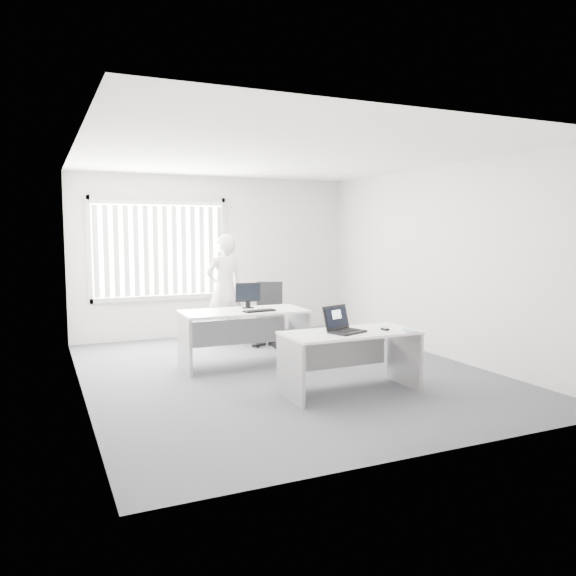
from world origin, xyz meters
name	(u,v)px	position (x,y,z in m)	size (l,w,h in m)	color
ground	(284,372)	(0.00, 0.00, 0.00)	(6.00, 6.00, 0.00)	#595A61
wall_back	(216,256)	(0.00, 3.00, 1.40)	(5.00, 0.02, 2.80)	silver
wall_front	(434,287)	(0.00, -3.00, 1.40)	(5.00, 0.02, 2.80)	silver
wall_left	(79,272)	(-2.50, 0.00, 1.40)	(0.02, 6.00, 2.80)	silver
wall_right	(439,262)	(2.50, 0.00, 1.40)	(0.02, 6.00, 2.80)	silver
ceiling	(284,156)	(0.00, 0.00, 2.80)	(5.00, 6.00, 0.02)	white
window	(160,249)	(-1.00, 2.96, 1.55)	(2.32, 0.06, 1.76)	#B3B3AE
blinds	(161,251)	(-1.00, 2.90, 1.52)	(2.20, 0.10, 1.50)	white
desk_near	(350,349)	(0.32, -1.16, 0.51)	(1.56, 0.74, 0.71)	silver
desk_far	(244,326)	(-0.36, 0.55, 0.55)	(1.71, 0.83, 0.77)	silver
office_chair	(270,326)	(0.51, 1.71, 0.32)	(0.74, 0.74, 1.02)	black
person	(225,289)	(-0.11, 2.18, 0.90)	(0.66, 0.43, 1.80)	silver
laptop	(347,320)	(0.24, -1.21, 0.86)	(0.39, 0.34, 0.30)	black
paper_sheet	(379,331)	(0.64, -1.25, 0.71)	(0.30, 0.21, 0.00)	silver
mouse	(385,329)	(0.72, -1.26, 0.73)	(0.06, 0.09, 0.04)	#B4B4B7
booklet	(410,331)	(0.96, -1.41, 0.71)	(0.14, 0.19, 0.01)	white
keyboard	(260,311)	(-0.21, 0.36, 0.78)	(0.44, 0.15, 0.02)	black
monitor	(248,295)	(-0.23, 0.75, 0.95)	(0.36, 0.11, 0.36)	black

